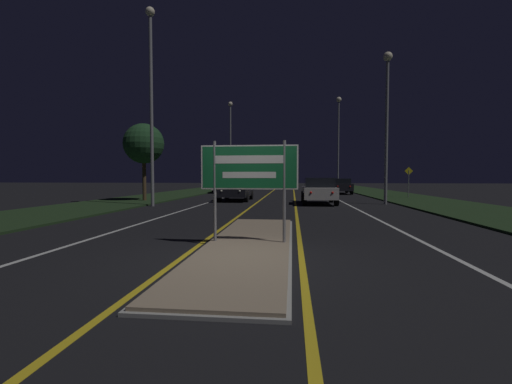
# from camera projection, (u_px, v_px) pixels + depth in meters

# --- Properties ---
(ground_plane) EXTENTS (160.00, 160.00, 0.00)m
(ground_plane) POSITION_uv_depth(u_px,v_px,m) (240.00, 260.00, 6.61)
(ground_plane) COLOR black
(median_island) EXTENTS (1.99, 8.39, 0.10)m
(median_island) POSITION_uv_depth(u_px,v_px,m) (249.00, 244.00, 7.98)
(median_island) COLOR #999993
(median_island) RESTS_ON ground_plane
(verge_left) EXTENTS (5.00, 100.00, 0.08)m
(verge_left) POSITION_uv_depth(u_px,v_px,m) (161.00, 196.00, 27.47)
(verge_left) COLOR #1E3319
(verge_left) RESTS_ON ground_plane
(verge_right) EXTENTS (5.00, 100.00, 0.08)m
(verge_right) POSITION_uv_depth(u_px,v_px,m) (407.00, 198.00, 25.47)
(verge_right) COLOR #1E3319
(verge_right) RESTS_ON ground_plane
(centre_line_yellow_left) EXTENTS (0.12, 70.00, 0.01)m
(centre_line_yellow_left) POSITION_uv_depth(u_px,v_px,m) (268.00, 194.00, 31.57)
(centre_line_yellow_left) COLOR gold
(centre_line_yellow_left) RESTS_ON ground_plane
(centre_line_yellow_right) EXTENTS (0.12, 70.00, 0.01)m
(centre_line_yellow_right) POSITION_uv_depth(u_px,v_px,m) (294.00, 194.00, 31.32)
(centre_line_yellow_right) COLOR gold
(centre_line_yellow_right) RESTS_ON ground_plane
(lane_line_white_left) EXTENTS (0.12, 70.00, 0.01)m
(lane_line_white_left) POSITION_uv_depth(u_px,v_px,m) (236.00, 194.00, 31.89)
(lane_line_white_left) COLOR silver
(lane_line_white_left) RESTS_ON ground_plane
(lane_line_white_right) EXTENTS (0.12, 70.00, 0.01)m
(lane_line_white_right) POSITION_uv_depth(u_px,v_px,m) (328.00, 194.00, 31.00)
(lane_line_white_right) COLOR silver
(lane_line_white_right) RESTS_ON ground_plane
(edge_line_white_left) EXTENTS (0.10, 70.00, 0.01)m
(edge_line_white_left) POSITION_uv_depth(u_px,v_px,m) (205.00, 194.00, 32.20)
(edge_line_white_left) COLOR silver
(edge_line_white_left) RESTS_ON ground_plane
(edge_line_white_right) EXTENTS (0.10, 70.00, 0.01)m
(edge_line_white_right) POSITION_uv_depth(u_px,v_px,m) (362.00, 195.00, 30.69)
(edge_line_white_right) COLOR silver
(edge_line_white_right) RESTS_ON ground_plane
(highway_sign) EXTENTS (2.26, 0.07, 2.34)m
(highway_sign) POSITION_uv_depth(u_px,v_px,m) (249.00, 171.00, 7.90)
(highway_sign) COLOR gray
(highway_sign) RESTS_ON median_island
(streetlight_left_near) EXTENTS (0.49, 0.49, 10.67)m
(streetlight_left_near) POSITION_uv_depth(u_px,v_px,m) (151.00, 85.00, 18.42)
(streetlight_left_near) COLOR gray
(streetlight_left_near) RESTS_ON ground_plane
(streetlight_left_far) EXTENTS (0.52, 0.52, 10.47)m
(streetlight_left_far) POSITION_uv_depth(u_px,v_px,m) (230.00, 135.00, 40.54)
(streetlight_left_far) COLOR gray
(streetlight_left_far) RESTS_ON ground_plane
(streetlight_right_near) EXTENTS (0.53, 0.53, 8.75)m
(streetlight_right_near) POSITION_uv_depth(u_px,v_px,m) (387.00, 106.00, 19.68)
(streetlight_right_near) COLOR gray
(streetlight_right_near) RESTS_ON ground_plane
(streetlight_right_far) EXTENTS (0.62, 0.62, 11.18)m
(streetlight_right_far) POSITION_uv_depth(u_px,v_px,m) (339.00, 127.00, 41.14)
(streetlight_right_far) COLOR gray
(streetlight_right_far) RESTS_ON ground_plane
(car_receding_0) EXTENTS (1.97, 4.19, 1.55)m
(car_receding_0) POSITION_uv_depth(u_px,v_px,m) (319.00, 190.00, 20.16)
(car_receding_0) COLOR silver
(car_receding_0) RESTS_ON ground_plane
(car_receding_1) EXTENTS (1.86, 4.74, 1.45)m
(car_receding_1) POSITION_uv_depth(u_px,v_px,m) (340.00, 186.00, 32.21)
(car_receding_1) COLOR black
(car_receding_1) RESTS_ON ground_plane
(car_approaching_0) EXTENTS (1.97, 4.28, 1.48)m
(car_approaching_0) POSITION_uv_depth(u_px,v_px,m) (236.00, 189.00, 23.05)
(car_approaching_0) COLOR black
(car_approaching_0) RESTS_ON ground_plane
(car_approaching_1) EXTENTS (1.98, 4.28, 1.55)m
(car_approaching_1) POSITION_uv_depth(u_px,v_px,m) (225.00, 185.00, 34.22)
(car_approaching_1) COLOR silver
(car_approaching_1) RESTS_ON ground_plane
(warning_sign) EXTENTS (0.60, 0.06, 2.26)m
(warning_sign) POSITION_uv_depth(u_px,v_px,m) (409.00, 179.00, 25.49)
(warning_sign) COLOR gray
(warning_sign) RESTS_ON verge_right
(roadside_palm_left) EXTENTS (2.57, 2.57, 4.96)m
(roadside_palm_left) POSITION_uv_depth(u_px,v_px,m) (144.00, 144.00, 22.05)
(roadside_palm_left) COLOR #4C3823
(roadside_palm_left) RESTS_ON verge_left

